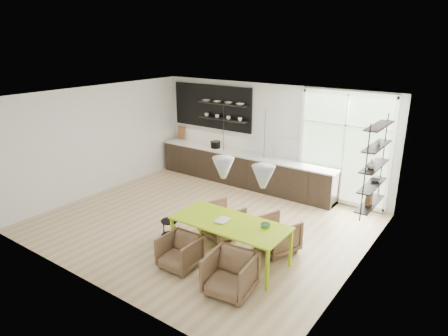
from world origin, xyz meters
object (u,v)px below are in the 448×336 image
dining_table (230,225)px  armchair_front_right (230,274)px  armchair_back_left (222,220)px  armchair_front_left (180,252)px  wire_stool (170,228)px  armchair_back_right (277,235)px

dining_table → armchair_front_right: size_ratio=2.87×
armchair_back_left → armchair_front_left: armchair_back_left is taller
armchair_front_left → armchair_front_right: 1.21m
wire_stool → armchair_back_right: bearing=25.5°
armchair_back_left → armchair_back_right: 1.26m
armchair_back_right → armchair_front_right: (0.04, -1.69, 0.01)m
armchair_back_left → armchair_back_right: armchair_back_left is taller
armchair_front_right → wire_stool: bearing=152.6°
armchair_back_left → wire_stool: armchair_back_left is taller
dining_table → wire_stool: 1.52m
armchair_back_left → dining_table: bearing=153.3°
armchair_back_right → wire_stool: (-2.01, -0.96, -0.04)m
armchair_back_right → armchair_front_left: 1.97m
armchair_back_right → wire_stool: size_ratio=1.61×
dining_table → armchair_front_left: (-0.62, -0.74, -0.44)m
armchair_back_left → wire_stool: (-0.75, -0.83, -0.05)m
dining_table → wire_stool: (-1.45, -0.11, -0.45)m
dining_table → wire_stool: dining_table is taller
armchair_front_right → wire_stool: 2.17m
armchair_front_left → armchair_front_right: size_ratio=0.88×
dining_table → armchair_back_right: (0.55, 0.85, -0.40)m
dining_table → armchair_front_left: size_ratio=3.25×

